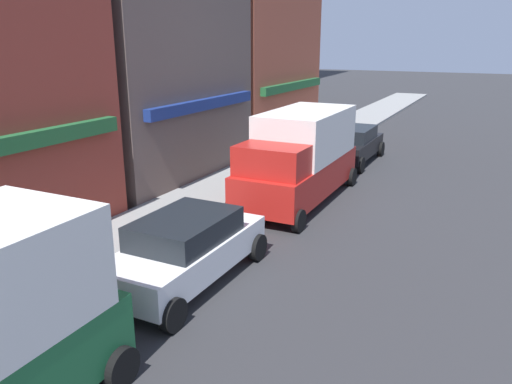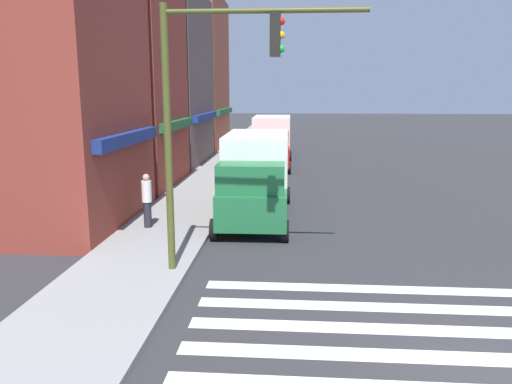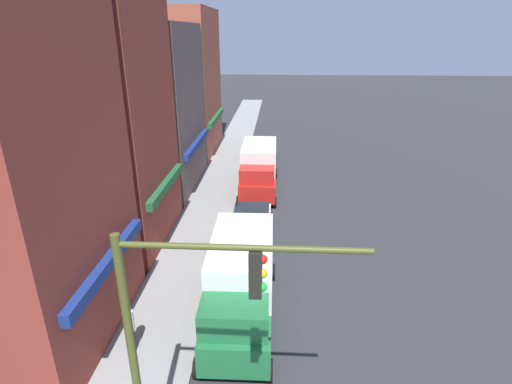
# 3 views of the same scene
# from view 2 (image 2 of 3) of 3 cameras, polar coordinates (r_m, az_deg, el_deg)

# --- Properties ---
(ground_plane) EXTENTS (200.00, 200.00, 0.00)m
(ground_plane) POSITION_cam_2_polar(r_m,az_deg,el_deg) (9.48, 26.14, -18.34)
(ground_plane) COLOR #2D2D30
(sidewalk_left) EXTENTS (120.00, 3.00, 0.15)m
(sidewalk_left) POSITION_cam_2_polar(r_m,az_deg,el_deg) (9.71, -22.23, -16.76)
(sidewalk_left) COLOR gray
(sidewalk_left) RESTS_ON ground_plane
(crosswalk_stripes) EXTENTS (7.50, 10.80, 0.01)m
(crosswalk_stripes) POSITION_cam_2_polar(r_m,az_deg,el_deg) (9.48, 26.14, -18.31)
(crosswalk_stripes) COLOR silver
(crosswalk_stripes) RESTS_ON ground_plane
(storefront_row) EXTENTS (31.12, 5.30, 14.91)m
(storefront_row) POSITION_cam_2_polar(r_m,az_deg,el_deg) (28.84, -12.50, 15.02)
(storefront_row) COLOR maroon
(storefront_row) RESTS_ON ground_plane
(traffic_signal) EXTENTS (0.32, 4.74, 6.50)m
(traffic_signal) POSITION_cam_2_polar(r_m,az_deg,el_deg) (11.91, -5.20, 10.90)
(traffic_signal) COLOR #474C1E
(traffic_signal) RESTS_ON ground_plane
(box_truck_green) EXTENTS (6.23, 2.42, 3.04)m
(box_truck_green) POSITION_cam_2_polar(r_m,az_deg,el_deg) (17.80, 0.02, 1.91)
(box_truck_green) COLOR #1E6638
(box_truck_green) RESTS_ON ground_plane
(sedan_white) EXTENTS (4.41, 2.02, 1.59)m
(sedan_white) POSITION_cam_2_polar(r_m,az_deg,el_deg) (23.90, 1.09, 2.53)
(sedan_white) COLOR white
(sedan_white) RESTS_ON ground_plane
(box_truck_red) EXTENTS (6.22, 2.42, 3.04)m
(box_truck_red) POSITION_cam_2_polar(r_m,az_deg,el_deg) (30.57, 1.80, 5.87)
(box_truck_red) COLOR #B21E19
(box_truck_red) RESTS_ON ground_plane
(sedan_black) EXTENTS (4.41, 2.02, 1.59)m
(sedan_black) POSITION_cam_2_polar(r_m,az_deg,el_deg) (36.95, 2.22, 5.66)
(sedan_black) COLOR black
(sedan_black) RESTS_ON ground_plane
(pedestrian_white_shirt) EXTENTS (0.32, 0.32, 1.77)m
(pedestrian_white_shirt) POSITION_cam_2_polar(r_m,az_deg,el_deg) (16.60, -12.36, -0.86)
(pedestrian_white_shirt) COLOR #23232D
(pedestrian_white_shirt) RESTS_ON sidewalk_left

